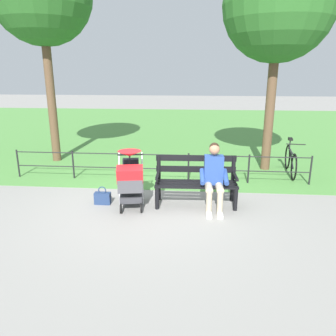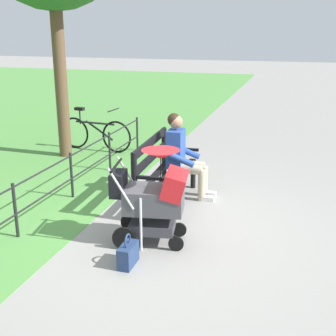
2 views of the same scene
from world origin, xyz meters
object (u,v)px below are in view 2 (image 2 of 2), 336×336
at_px(person_on_bench, 183,153).
at_px(park_bench, 162,168).
at_px(stroller, 155,196).
at_px(handbag, 128,254).
at_px(bicycle, 95,133).

bearing_deg(person_on_bench, park_bench, -33.36).
relative_size(stroller, handbag, 3.11).
bearing_deg(bicycle, park_bench, 42.34).
bearing_deg(person_on_bench, stroller, 2.88).
bearing_deg(person_on_bench, handbag, -0.75).
xyz_separation_m(stroller, bicycle, (-3.68, -2.51, -0.23)).
height_order(park_bench, stroller, stroller).
bearing_deg(park_bench, bicycle, -137.66).
bearing_deg(bicycle, person_on_bench, 49.38).
bearing_deg(park_bench, handbag, 5.98).
bearing_deg(handbag, person_on_bench, 179.25).
relative_size(person_on_bench, bicycle, 0.77).
distance_m(park_bench, handbag, 1.91).
bearing_deg(stroller, person_on_bench, -177.12).
xyz_separation_m(stroller, handbag, (0.60, -0.11, -0.47)).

